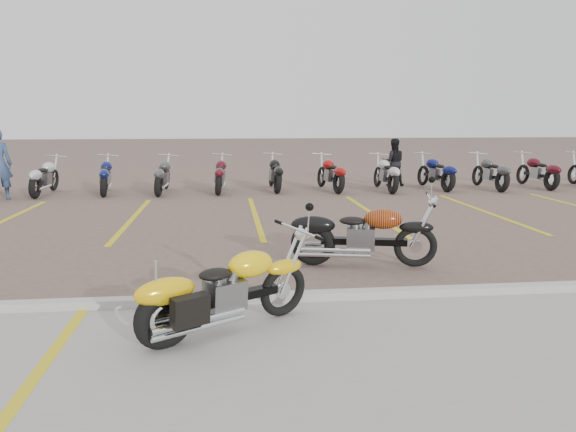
# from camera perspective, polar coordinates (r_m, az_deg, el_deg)

# --- Properties ---
(ground) EXTENTS (100.00, 100.00, 0.00)m
(ground) POSITION_cam_1_polar(r_m,az_deg,el_deg) (8.73, -1.89, -4.56)
(ground) COLOR #6E574E
(ground) RESTS_ON ground
(concrete_apron) EXTENTS (60.00, 5.00, 0.01)m
(concrete_apron) POSITION_cam_1_polar(r_m,az_deg,el_deg) (4.55, 2.85, -18.86)
(concrete_apron) COLOR #9E9B93
(concrete_apron) RESTS_ON ground
(curb) EXTENTS (60.00, 0.18, 0.12)m
(curb) POSITION_cam_1_polar(r_m,az_deg,el_deg) (6.81, -0.55, -8.30)
(curb) COLOR #ADAAA3
(curb) RESTS_ON ground
(parking_stripes) EXTENTS (38.00, 5.50, 0.01)m
(parking_stripes) POSITION_cam_1_polar(r_m,az_deg,el_deg) (12.64, -3.33, 0.01)
(parking_stripes) COLOR gold
(parking_stripes) RESTS_ON ground
(apron_stripe) EXTENTS (0.12, 5.00, 0.00)m
(apron_stripe) POSITION_cam_1_polar(r_m,az_deg,el_deg) (4.79, -27.13, -18.36)
(apron_stripe) COLOR gold
(apron_stripe) RESTS_ON concrete_apron
(yellow_cruiser) EXTENTS (1.79, 1.16, 0.83)m
(yellow_cruiser) POSITION_cam_1_polar(r_m,az_deg,el_deg) (5.82, -6.71, -7.90)
(yellow_cruiser) COLOR black
(yellow_cruiser) RESTS_ON ground
(flame_cruiser) EXTENTS (2.13, 0.62, 0.89)m
(flame_cruiser) POSITION_cam_1_polar(r_m,az_deg,el_deg) (8.38, 7.31, -2.18)
(flame_cruiser) COLOR black
(flame_cruiser) RESTS_ON ground
(person_b) EXTENTS (0.81, 0.67, 1.52)m
(person_b) POSITION_cam_1_polar(r_m,az_deg,el_deg) (18.42, 10.65, 5.39)
(person_b) COLOR black
(person_b) RESTS_ON ground
(bg_bike_row) EXTENTS (22.20, 2.03, 1.10)m
(bg_bike_row) POSITION_cam_1_polar(r_m,az_deg,el_deg) (16.84, 1.42, 4.41)
(bg_bike_row) COLOR black
(bg_bike_row) RESTS_ON ground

